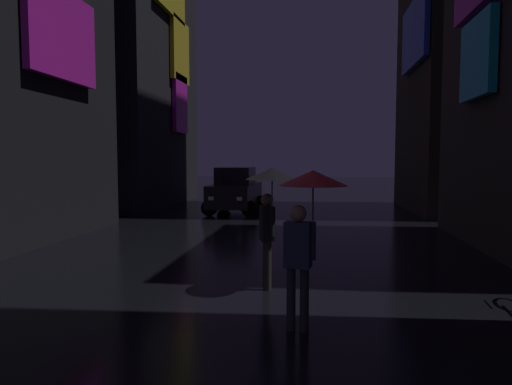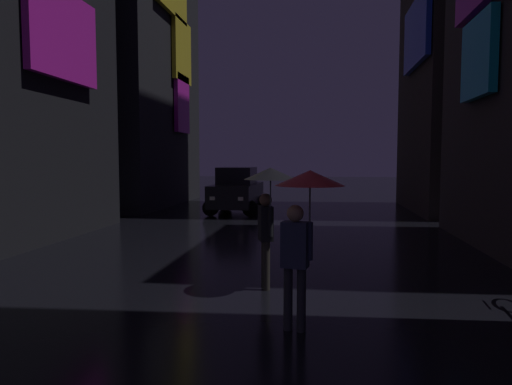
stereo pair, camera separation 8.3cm
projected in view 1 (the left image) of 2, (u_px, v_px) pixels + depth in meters
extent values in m
cube|color=#F226D8|center=(62.00, 35.00, 12.27)|extent=(0.20, 3.24, 2.41)
cube|color=#232328|center=(133.00, 62.00, 22.30)|extent=(4.00, 8.90, 13.99)
cube|color=#F226D8|center=(180.00, 104.00, 22.83)|extent=(0.20, 1.93, 2.87)
cube|color=yellow|center=(180.00, 51.00, 22.73)|extent=(0.20, 2.57, 3.04)
cube|color=#19D8F2|center=(478.00, 58.00, 11.12)|extent=(0.20, 2.07, 1.96)
cube|color=#264CF9|center=(415.00, 33.00, 18.41)|extent=(0.20, 4.34, 2.65)
cylinder|color=#2D2D38|center=(291.00, 298.00, 6.02)|extent=(0.12, 0.12, 0.85)
cylinder|color=#2D2D38|center=(304.00, 300.00, 5.96)|extent=(0.12, 0.12, 0.85)
cube|color=#333859|center=(298.00, 245.00, 5.94)|extent=(0.38, 0.28, 0.60)
sphere|color=tan|center=(298.00, 213.00, 5.91)|extent=(0.22, 0.22, 0.22)
cylinder|color=#333859|center=(312.00, 241.00, 5.92)|extent=(0.09, 0.09, 0.50)
cylinder|color=slate|center=(313.00, 215.00, 5.90)|extent=(0.02, 0.02, 0.77)
cone|color=red|center=(313.00, 178.00, 5.86)|extent=(0.90, 0.90, 0.20)
cylinder|color=#38332D|center=(266.00, 263.00, 8.04)|extent=(0.12, 0.12, 0.85)
cylinder|color=#38332D|center=(268.00, 266.00, 7.86)|extent=(0.12, 0.12, 0.85)
cube|color=black|center=(267.00, 223.00, 7.90)|extent=(0.31, 0.39, 0.60)
sphere|color=#9E7051|center=(267.00, 200.00, 7.87)|extent=(0.22, 0.22, 0.22)
cylinder|color=black|center=(272.00, 222.00, 7.72)|extent=(0.09, 0.09, 0.50)
cylinder|color=slate|center=(272.00, 202.00, 7.70)|extent=(0.02, 0.02, 0.77)
cone|color=black|center=(272.00, 173.00, 7.66)|extent=(0.90, 0.90, 0.20)
cube|color=black|center=(236.00, 194.00, 19.30)|extent=(1.75, 4.12, 0.90)
cube|color=black|center=(235.00, 176.00, 19.25)|extent=(1.47, 1.86, 0.70)
cylinder|color=black|center=(249.00, 209.00, 17.91)|extent=(0.64, 0.23, 0.64)
cylinder|color=black|center=(209.00, 208.00, 18.14)|extent=(0.64, 0.23, 0.64)
cylinder|color=black|center=(259.00, 202.00, 20.54)|extent=(0.64, 0.23, 0.64)
cylinder|color=black|center=(224.00, 202.00, 20.77)|extent=(0.64, 0.23, 0.64)
cube|color=white|center=(239.00, 199.00, 17.18)|extent=(0.20, 0.06, 0.14)
cube|color=white|center=(211.00, 198.00, 17.34)|extent=(0.20, 0.06, 0.14)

